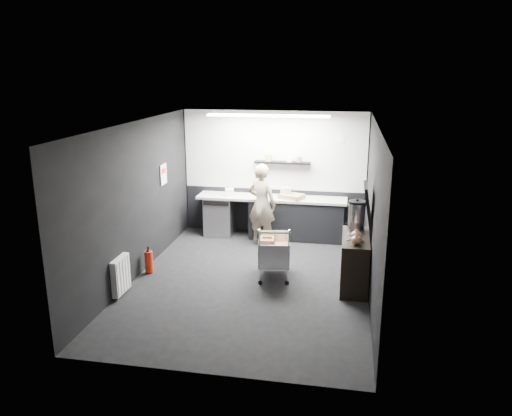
# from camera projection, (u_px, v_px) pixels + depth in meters

# --- Properties ---
(floor) EXTENTS (5.50, 5.50, 0.00)m
(floor) POSITION_uv_depth(u_px,v_px,m) (250.00, 282.00, 8.62)
(floor) COLOR black
(floor) RESTS_ON ground
(ceiling) EXTENTS (5.50, 5.50, 0.00)m
(ceiling) POSITION_uv_depth(u_px,v_px,m) (249.00, 124.00, 7.89)
(ceiling) COLOR white
(ceiling) RESTS_ON wall_back
(wall_back) EXTENTS (5.50, 0.00, 5.50)m
(wall_back) POSITION_uv_depth(u_px,v_px,m) (274.00, 173.00, 10.86)
(wall_back) COLOR black
(wall_back) RESTS_ON floor
(wall_front) EXTENTS (5.50, 0.00, 5.50)m
(wall_front) POSITION_uv_depth(u_px,v_px,m) (203.00, 270.00, 5.65)
(wall_front) COLOR black
(wall_front) RESTS_ON floor
(wall_left) EXTENTS (0.00, 5.50, 5.50)m
(wall_left) POSITION_uv_depth(u_px,v_px,m) (136.00, 201.00, 8.61)
(wall_left) COLOR black
(wall_left) RESTS_ON floor
(wall_right) EXTENTS (0.00, 5.50, 5.50)m
(wall_right) POSITION_uv_depth(u_px,v_px,m) (373.00, 213.00, 7.91)
(wall_right) COLOR black
(wall_right) RESTS_ON floor
(kitchen_wall_panel) EXTENTS (3.95, 0.02, 1.70)m
(kitchen_wall_panel) POSITION_uv_depth(u_px,v_px,m) (274.00, 151.00, 10.71)
(kitchen_wall_panel) COLOR silver
(kitchen_wall_panel) RESTS_ON wall_back
(dado_panel) EXTENTS (3.95, 0.02, 1.00)m
(dado_panel) POSITION_uv_depth(u_px,v_px,m) (273.00, 211.00, 11.07)
(dado_panel) COLOR black
(dado_panel) RESTS_ON wall_back
(floating_shelf) EXTENTS (1.20, 0.22, 0.04)m
(floating_shelf) POSITION_uv_depth(u_px,v_px,m) (282.00, 162.00, 10.63)
(floating_shelf) COLOR black
(floating_shelf) RESTS_ON wall_back
(wall_clock) EXTENTS (0.20, 0.03, 0.20)m
(wall_clock) POSITION_uv_depth(u_px,v_px,m) (341.00, 138.00, 10.37)
(wall_clock) COLOR white
(wall_clock) RESTS_ON wall_back
(poster) EXTENTS (0.02, 0.30, 0.40)m
(poster) POSITION_uv_depth(u_px,v_px,m) (163.00, 174.00, 9.78)
(poster) COLOR white
(poster) RESTS_ON wall_left
(poster_red_band) EXTENTS (0.02, 0.22, 0.10)m
(poster_red_band) POSITION_uv_depth(u_px,v_px,m) (163.00, 171.00, 9.76)
(poster_red_band) COLOR red
(poster_red_band) RESTS_ON poster
(radiator) EXTENTS (0.10, 0.50, 0.60)m
(radiator) POSITION_uv_depth(u_px,v_px,m) (121.00, 275.00, 8.01)
(radiator) COLOR white
(radiator) RESTS_ON wall_left
(ceiling_strip) EXTENTS (2.40, 0.20, 0.04)m
(ceiling_strip) POSITION_uv_depth(u_px,v_px,m) (268.00, 116.00, 9.65)
(ceiling_strip) COLOR white
(ceiling_strip) RESTS_ON ceiling
(prep_counter) EXTENTS (3.20, 0.61, 0.90)m
(prep_counter) POSITION_uv_depth(u_px,v_px,m) (277.00, 217.00, 10.77)
(prep_counter) COLOR black
(prep_counter) RESTS_ON floor
(person) EXTENTS (0.72, 0.58, 1.71)m
(person) POSITION_uv_depth(u_px,v_px,m) (262.00, 204.00, 10.28)
(person) COLOR beige
(person) RESTS_ON floor
(shopping_cart) EXTENTS (0.66, 0.97, 0.98)m
(shopping_cart) POSITION_uv_depth(u_px,v_px,m) (273.00, 251.00, 8.73)
(shopping_cart) COLOR silver
(shopping_cart) RESTS_ON floor
(sideboard) EXTENTS (0.50, 1.18, 1.76)m
(sideboard) POSITION_uv_depth(u_px,v_px,m) (356.00, 254.00, 8.32)
(sideboard) COLOR black
(sideboard) RESTS_ON floor
(fire_extinguisher) EXTENTS (0.15, 0.15, 0.48)m
(fire_extinguisher) POSITION_uv_depth(u_px,v_px,m) (149.00, 261.00, 8.92)
(fire_extinguisher) COLOR red
(fire_extinguisher) RESTS_ON floor
(cardboard_box) EXTENTS (0.57, 0.51, 0.09)m
(cardboard_box) POSITION_uv_depth(u_px,v_px,m) (292.00, 196.00, 10.53)
(cardboard_box) COLOR #92774E
(cardboard_box) RESTS_ON prep_counter
(pink_tub) EXTENTS (0.22, 0.22, 0.22)m
(pink_tub) POSITION_uv_depth(u_px,v_px,m) (286.00, 193.00, 10.59)
(pink_tub) COLOR beige
(pink_tub) RESTS_ON prep_counter
(white_container) EXTENTS (0.21, 0.19, 0.16)m
(white_container) POSITION_uv_depth(u_px,v_px,m) (230.00, 192.00, 10.76)
(white_container) COLOR white
(white_container) RESTS_ON prep_counter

